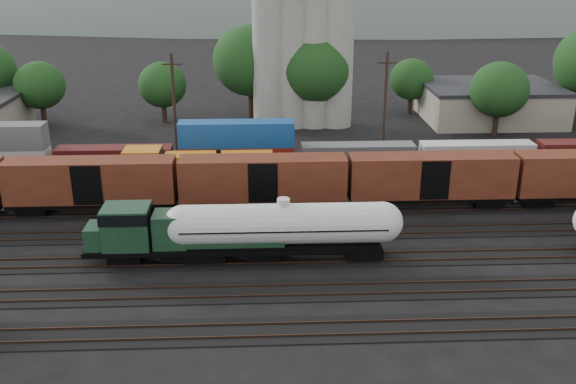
{
  "coord_description": "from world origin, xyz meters",
  "views": [
    {
      "loc": [
        -2.19,
        -49.76,
        22.43
      ],
      "look_at": [
        0.03,
        2.0,
        3.0
      ],
      "focal_mm": 40.0,
      "sensor_mm": 36.0,
      "label": 1
    }
  ],
  "objects_px": {
    "green_locomotive": "(181,232)",
    "orange_locomotive": "(189,170)",
    "tank_car_a": "(284,226)",
    "grain_silo": "(302,42)"
  },
  "relations": [
    {
      "from": "green_locomotive",
      "to": "tank_car_a",
      "type": "xyz_separation_m",
      "value": [
        7.76,
        -0.0,
        0.35
      ]
    },
    {
      "from": "green_locomotive",
      "to": "tank_car_a",
      "type": "distance_m",
      "value": 7.77
    },
    {
      "from": "green_locomotive",
      "to": "orange_locomotive",
      "type": "bearing_deg",
      "value": 93.73
    },
    {
      "from": "green_locomotive",
      "to": "tank_car_a",
      "type": "relative_size",
      "value": 0.9
    },
    {
      "from": "grain_silo",
      "to": "orange_locomotive",
      "type": "bearing_deg",
      "value": -115.92
    },
    {
      "from": "green_locomotive",
      "to": "orange_locomotive",
      "type": "relative_size",
      "value": 0.94
    },
    {
      "from": "orange_locomotive",
      "to": "grain_silo",
      "type": "distance_m",
      "value": 30.21
    },
    {
      "from": "tank_car_a",
      "to": "green_locomotive",
      "type": "bearing_deg",
      "value": 180.0
    },
    {
      "from": "tank_car_a",
      "to": "grain_silo",
      "type": "height_order",
      "value": "grain_silo"
    },
    {
      "from": "orange_locomotive",
      "to": "grain_silo",
      "type": "bearing_deg",
      "value": 64.08
    }
  ]
}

